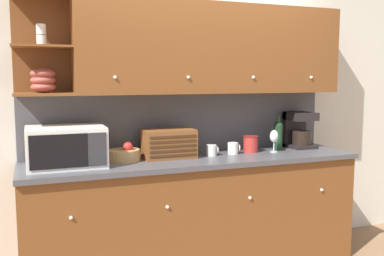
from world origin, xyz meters
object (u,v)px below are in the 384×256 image
(mug, at_px, (212,150))
(mug_blue_second, at_px, (233,148))
(microwave, at_px, (66,147))
(bread_box, at_px, (169,144))
(coffee_maker, at_px, (299,130))
(storage_canister, at_px, (251,144))
(wine_glass, at_px, (274,137))
(wine_bottle, at_px, (278,134))
(fruit_basket, at_px, (124,155))

(mug, relative_size, mug_blue_second, 0.98)
(microwave, bearing_deg, bread_box, 4.17)
(coffee_maker, bearing_deg, mug, -172.95)
(bread_box, height_order, mug_blue_second, bread_box)
(microwave, distance_m, mug, 1.18)
(microwave, bearing_deg, mug_blue_second, 1.38)
(storage_canister, bearing_deg, mug, -173.80)
(bread_box, bearing_deg, storage_canister, 0.35)
(mug, relative_size, coffee_maker, 0.30)
(coffee_maker, bearing_deg, microwave, -176.28)
(wine_glass, relative_size, coffee_maker, 0.59)
(mug_blue_second, distance_m, wine_bottle, 0.50)
(wine_bottle, bearing_deg, microwave, -176.71)
(bread_box, bearing_deg, microwave, -175.83)
(mug, distance_m, storage_canister, 0.39)
(microwave, xyz_separation_m, mug, (1.17, 0.02, -0.10))
(mug, relative_size, wine_glass, 0.51)
(fruit_basket, xyz_separation_m, storage_canister, (1.13, 0.01, 0.02))
(wine_bottle, bearing_deg, bread_box, -177.38)
(wine_bottle, height_order, coffee_maker, coffee_maker)
(microwave, bearing_deg, mug, 1.03)
(bread_box, distance_m, wine_bottle, 1.06)
(mug, xyz_separation_m, storage_canister, (0.39, 0.04, 0.03))
(fruit_basket, height_order, wine_glass, wine_glass)
(mug, distance_m, mug_blue_second, 0.21)
(coffee_maker, bearing_deg, fruit_basket, -176.99)
(storage_canister, height_order, wine_bottle, wine_bottle)
(fruit_basket, relative_size, mug, 2.55)
(mug_blue_second, xyz_separation_m, wine_bottle, (0.49, 0.07, 0.09))
(bread_box, relative_size, storage_canister, 2.91)
(bread_box, xyz_separation_m, wine_glass, (0.95, -0.07, 0.01))
(fruit_basket, xyz_separation_m, mug, (0.74, -0.03, -0.01))
(fruit_basket, relative_size, bread_box, 0.61)
(microwave, relative_size, storage_canister, 3.89)
(storage_canister, bearing_deg, coffee_maker, 7.66)
(storage_canister, relative_size, wine_glass, 0.73)
(mug, bearing_deg, wine_glass, -2.92)
(bread_box, height_order, coffee_maker, coffee_maker)
(mug_blue_second, bearing_deg, mug, -176.65)
(storage_canister, distance_m, wine_glass, 0.21)
(fruit_basket, bearing_deg, bread_box, 1.52)
(wine_bottle, bearing_deg, fruit_basket, -177.67)
(mug, relative_size, wine_bottle, 0.32)
(storage_canister, xyz_separation_m, coffee_maker, (0.55, 0.07, 0.10))
(microwave, relative_size, wine_bottle, 1.77)
(bread_box, height_order, mug, bread_box)
(bread_box, relative_size, wine_glass, 2.14)
(fruit_basket, distance_m, mug, 0.74)
(wine_glass, bearing_deg, storage_canister, 159.36)
(mug, bearing_deg, storage_canister, 6.20)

